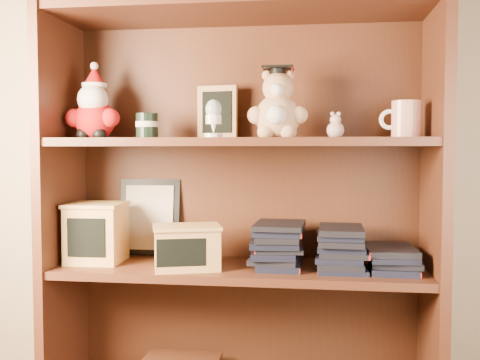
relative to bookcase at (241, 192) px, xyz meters
The scene contains 16 objects.
bookcase is the anchor object (origin of this frame).
shelf_lower 0.25m from the bookcase, 87.06° to the right, with size 1.14×0.33×0.02m.
shelf_upper 0.17m from the bookcase, 87.06° to the right, with size 1.14×0.33×0.02m.
santa_plush 0.54m from the bookcase, behind, with size 0.18×0.13×0.25m.
teachers_tin 0.37m from the bookcase, behind, with size 0.07×0.07×0.08m.
chalkboard_plaque 0.28m from the bookcase, 143.93° to the left, with size 0.14×0.09×0.18m.
egg_cup 0.27m from the bookcase, 117.98° to the right, with size 0.05×0.05×0.11m.
grad_teddy_bear 0.29m from the bookcase, 25.57° to the right, with size 0.18×0.16×0.22m.
pink_figurine 0.36m from the bookcase, ahead, with size 0.05×0.05×0.08m.
teacher_mug 0.55m from the bookcase, ahead, with size 0.12×0.09×0.11m.
certificate_frame 0.36m from the bookcase, 165.12° to the left, with size 0.21×0.05×0.26m.
treats_box 0.49m from the bookcase, behind, with size 0.18×0.18×0.19m.
pencils_box 0.25m from the bookcase, 142.67° to the right, with size 0.24×0.20×0.13m.
book_stack_left 0.21m from the bookcase, 23.15° to the right, with size 0.14×0.20×0.13m.
book_stack_mid 0.36m from the bookcase, ahead, with size 0.14×0.20×0.13m.
book_stack_right 0.51m from the bookcase, ahead, with size 0.14×0.20×0.06m.
Camera 1 is at (0.28, -0.42, 0.92)m, focal length 42.00 mm.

